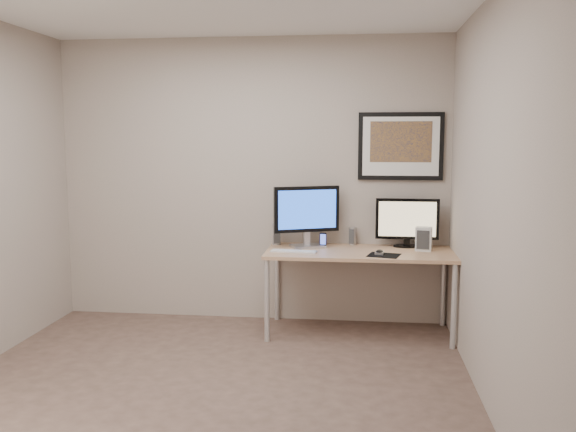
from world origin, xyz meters
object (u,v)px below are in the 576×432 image
Objects in this scene: speaker_right at (353,236)px; fan_unit at (424,239)px; keyboard at (294,251)px; desk at (359,258)px; monitor_large at (307,214)px; phone_dock at (323,240)px; monitor_tv at (407,221)px; speaker_left at (276,234)px; framed_art at (401,146)px.

speaker_right is 0.65m from fan_unit.
speaker_right reaches higher than keyboard.
monitor_large is at bearing 165.95° from desk.
keyboard is at bearing -129.69° from phone_dock.
phone_dock is at bearing -171.77° from monitor_tv.
monitor_tv reaches higher than phone_dock.
speaker_right is at bearing 46.46° from keyboard.
fan_unit reaches higher than speaker_left.
monitor_large is 1.43× the size of keyboard.
desk is 0.56m from monitor_tv.
monitor_large is 3.49× the size of speaker_right.
keyboard is at bearing -74.46° from speaker_left.
speaker_right is (0.69, 0.07, -0.02)m from speaker_left.
monitor_large reaches higher than fan_unit.
desk is at bearing -60.54° from speaker_right.
phone_dock is at bearing 52.94° from keyboard.
framed_art is 1.33× the size of monitor_large.
monitor_tv is 1.06m from keyboard.
speaker_left is at bearing 163.74° from desk.
speaker_left is at bearing -174.84° from fan_unit.
monitor_large is 1.03m from fan_unit.
speaker_left is at bearing -174.16° from framed_art.
monitor_tv is 4.15× the size of phone_dock.
monitor_tv is at bearing 141.50° from fan_unit.
speaker_left is at bearing 136.78° from monitor_large.
speaker_left is at bearing -156.68° from speaker_right.
desk is at bearing -17.25° from phone_dock.
monitor_large is at bearing -34.00° from speaker_left.
fan_unit is (0.87, -0.06, 0.04)m from phone_dock.
monitor_large reaches higher than keyboard.
desk is at bearing -136.54° from framed_art.
phone_dock is (0.15, 0.01, -0.23)m from monitor_large.
fan_unit is (1.10, 0.19, 0.10)m from keyboard.
framed_art reaches higher than speaker_right.
framed_art is at bearing -8.38° from speaker_left.
keyboard is at bearing -167.76° from desk.
framed_art is at bearing 21.12° from phone_dock.
speaker_right is (-0.06, 0.29, 0.15)m from desk.
monitor_large reaches higher than desk.
fan_unit is (1.30, -0.15, 0.01)m from speaker_left.
phone_dock is (-0.26, -0.17, -0.01)m from speaker_right.
keyboard is (-0.49, -0.41, -0.07)m from speaker_right.
monitor_tv is 2.87× the size of speaker_left.
framed_art is at bearing 122.39° from monitor_tv.
monitor_large is at bearing 76.00° from keyboard.
monitor_tv is 1.40× the size of keyboard.
monitor_tv is 0.51m from speaker_right.
phone_dock is at bearing -20.15° from monitor_large.
monitor_tv is at bearing -16.30° from monitor_large.
speaker_right is at bearing -0.15° from monitor_large.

